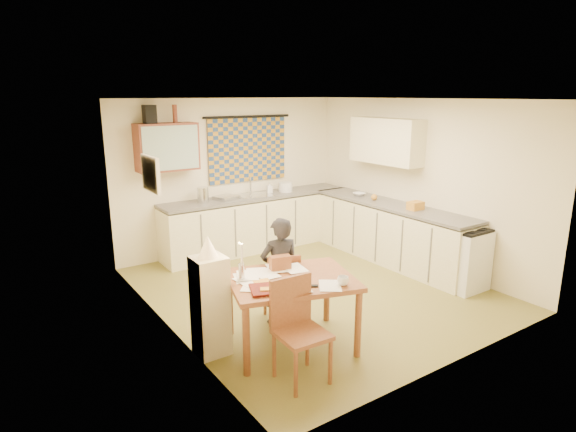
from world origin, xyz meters
TOP-DOWN VIEW (x-y plane):
  - floor at (0.00, 0.00)m, footprint 4.00×4.50m
  - ceiling at (0.00, 0.00)m, footprint 4.00×4.50m
  - wall_back at (0.00, 2.26)m, footprint 4.00×0.02m
  - wall_front at (0.00, -2.26)m, footprint 4.00×0.02m
  - wall_left at (-2.01, 0.00)m, footprint 0.02×4.50m
  - wall_right at (2.01, 0.00)m, footprint 0.02×4.50m
  - window_blind at (0.30, 2.22)m, footprint 1.45×0.03m
  - curtain_rod at (0.30, 2.20)m, footprint 1.60×0.04m
  - wall_cabinet at (-1.15, 2.08)m, footprint 0.90×0.34m
  - wall_cabinet_glass at (-1.15, 1.91)m, footprint 0.84×0.02m
  - upper_cabinet_right at (1.83, 0.55)m, footprint 0.34×1.30m
  - framed_print at (-1.97, 0.40)m, footprint 0.04×0.50m
  - print_canvas at (-1.95, 0.40)m, footprint 0.01×0.42m
  - counter_back at (0.30, 1.95)m, footprint 3.30×0.62m
  - counter_right at (1.70, 0.23)m, footprint 0.62×2.95m
  - stove at (1.70, -1.11)m, footprint 0.54×0.54m
  - sink at (0.27, 1.95)m, footprint 0.61×0.52m
  - tap at (0.29, 2.13)m, footprint 0.03×0.03m
  - dish_rack at (-0.26, 1.95)m, footprint 0.42×0.39m
  - kettle at (-0.67, 1.95)m, footprint 0.24×0.24m
  - mixing_bowl at (0.88, 1.95)m, footprint 0.31×0.31m
  - soap_bottle at (0.58, 2.00)m, footprint 0.13×0.13m
  - bowl at (1.70, 0.97)m, footprint 0.23×0.23m
  - orange_bag at (1.70, -0.23)m, footprint 0.22×0.16m
  - fruit_orange at (1.65, 0.57)m, footprint 0.10×0.10m
  - speaker at (-1.38, 2.08)m, footprint 0.17×0.21m
  - bottle_green at (-1.31, 2.08)m, footprint 0.08×0.08m
  - bottle_brown at (-1.00, 2.08)m, footprint 0.09×0.09m
  - dining_table at (-1.08, -1.07)m, footprint 1.47×1.27m
  - chair_far at (-0.84, -0.52)m, footprint 0.48×0.48m
  - chair_near at (-1.37, -1.64)m, footprint 0.45×0.45m
  - person at (-0.90, -0.58)m, footprint 0.59×0.50m
  - shelf_stand at (-1.84, -0.75)m, footprint 0.32×0.30m
  - lampshade at (-1.84, -0.75)m, footprint 0.20×0.20m
  - letter_rack at (-1.06, -0.83)m, footprint 0.24×0.15m
  - mug at (-0.78, -1.51)m, footprint 0.16×0.16m
  - magazine at (-1.61, -1.15)m, footprint 0.43×0.45m
  - book at (-1.49, -1.05)m, footprint 0.26×0.29m
  - orange_box at (-1.48, -1.24)m, footprint 0.14×0.13m
  - eyeglasses at (-1.06, -1.37)m, footprint 0.13×0.11m
  - candle_holder at (-1.54, -0.85)m, footprint 0.08×0.08m
  - candle at (-1.55, -0.90)m, footprint 0.03×0.03m
  - candle_flame at (-1.58, -0.90)m, footprint 0.02×0.02m
  - papers at (-1.28, -1.02)m, footprint 0.97×1.04m

SIDE VIEW (x-z plane):
  - floor at x=0.00m, z-range -0.02..0.00m
  - chair_far at x=-0.84m, z-range -0.16..0.67m
  - chair_near at x=-1.37m, z-range -0.18..0.77m
  - dining_table at x=-1.08m, z-range 0.00..0.75m
  - stove at x=1.70m, z-range 0.00..0.84m
  - counter_right at x=1.70m, z-range -0.01..0.91m
  - counter_back at x=0.30m, z-range -0.01..0.91m
  - shelf_stand at x=-1.84m, z-range 0.00..1.03m
  - person at x=-0.90m, z-range 0.00..1.25m
  - eyeglasses at x=-1.06m, z-range 0.75..0.77m
  - book at x=-1.49m, z-range 0.75..0.77m
  - papers at x=-1.28m, z-range 0.75..0.77m
  - magazine at x=-1.61m, z-range 0.75..0.78m
  - orange_box at x=-1.48m, z-range 0.75..0.79m
  - mug at x=-0.78m, z-range 0.75..0.84m
  - letter_rack at x=-1.06m, z-range 0.75..0.91m
  - candle_holder at x=-1.54m, z-range 0.75..0.93m
  - sink at x=0.27m, z-range 0.83..0.93m
  - bowl at x=1.70m, z-range 0.92..0.97m
  - dish_rack at x=-0.26m, z-range 0.92..0.98m
  - fruit_orange at x=1.65m, z-range 0.92..1.02m
  - orange_bag at x=1.70m, z-range 0.92..1.04m
  - mixing_bowl at x=0.88m, z-range 0.92..1.08m
  - soap_bottle at x=0.58m, z-range 0.92..1.11m
  - kettle at x=-0.67m, z-range 0.92..1.16m
  - candle at x=-1.55m, z-range 0.93..1.15m
  - tap at x=0.29m, z-range 0.92..1.20m
  - lampshade at x=-1.84m, z-range 1.03..1.25m
  - candle_flame at x=-1.58m, z-range 1.15..1.17m
  - wall_back at x=0.00m, z-range 0.00..2.50m
  - wall_front at x=0.00m, z-range 0.00..2.50m
  - wall_left at x=-2.01m, z-range 0.00..2.50m
  - wall_right at x=2.01m, z-range 0.00..2.50m
  - window_blind at x=0.30m, z-range 1.12..2.17m
  - framed_print at x=-1.97m, z-range 1.50..1.90m
  - print_canvas at x=-1.95m, z-range 1.54..1.86m
  - wall_cabinet at x=-1.15m, z-range 1.45..2.15m
  - wall_cabinet_glass at x=-1.15m, z-range 1.48..2.12m
  - upper_cabinet_right at x=1.83m, z-range 1.50..2.20m
  - curtain_rod at x=0.30m, z-range 2.18..2.22m
  - speaker at x=-1.38m, z-range 2.15..2.41m
  - bottle_green at x=-1.31m, z-range 2.15..2.41m
  - bottle_brown at x=-1.00m, z-range 2.15..2.41m
  - ceiling at x=0.00m, z-range 2.50..2.52m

